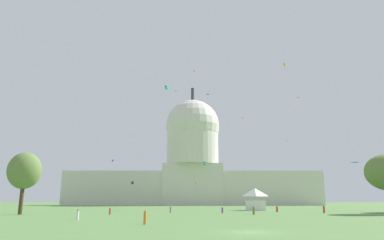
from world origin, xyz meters
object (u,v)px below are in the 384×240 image
kite_black_low (132,183)px  kite_turquoise_low (205,164)px  person_olive_lawn_far_right (254,211)px  tree_west_near (24,171)px  kite_orange_low (196,184)px  kite_lime_high (176,91)px  kite_pink_high (195,72)px  kite_magenta_high (243,119)px  event_tent (255,199)px  person_red_back_left (110,211)px  kite_violet_mid (113,161)px  kite_gold_high (285,65)px  kite_green_high (209,96)px  person_red_edge_east (324,210)px  person_white_mid_center (78,215)px  person_grey_near_tree_west (171,210)px  kite_white_mid (286,141)px  kite_red_mid (299,98)px  person_red_edge_west (277,209)px  person_orange_front_right (145,218)px  kite_cyan_mid (167,87)px  kite_blue_low (356,164)px  capitol_building (193,164)px  person_purple_front_center (222,210)px

kite_black_low → kite_turquoise_low: bearing=103.4°
person_olive_lawn_far_right → tree_west_near: bearing=141.3°
kite_orange_low → kite_lime_high: (-9.51, -9.75, 43.58)m
kite_pink_high → kite_lime_high: bearing=9.7°
kite_magenta_high → kite_pink_high: bearing=174.1°
person_olive_lawn_far_right → kite_turquoise_low: 41.82m
event_tent → person_red_back_left: 45.43m
kite_violet_mid → kite_gold_high: bearing=165.3°
kite_green_high → kite_magenta_high: kite_magenta_high is taller
person_red_edge_east → person_white_mid_center: bearing=158.0°
person_grey_near_tree_west → kite_white_mid: (43.06, 51.46, 25.16)m
person_olive_lawn_far_right → kite_gold_high: bearing=24.8°
kite_white_mid → kite_red_mid: (-3.71, -31.16, 8.79)m
person_white_mid_center → kite_gold_high: kite_gold_high is taller
kite_turquoise_low → person_red_edge_east: bearing=61.6°
person_red_edge_west → person_orange_front_right: bearing=-122.6°
person_red_edge_west → kite_cyan_mid: (-27.88, -5.84, 30.24)m
person_white_mid_center → kite_black_low: 115.37m
kite_blue_low → kite_black_low: bearing=-14.9°
tree_west_near → kite_blue_low: bearing=2.2°
kite_orange_low → person_red_edge_east: bearing=-161.3°
event_tent → kite_gold_high: bearing=42.5°
kite_orange_low → kite_black_low: 30.77m
person_red_edge_west → person_grey_near_tree_west: bearing=-171.7°
capitol_building → kite_violet_mid: bearing=-120.2°
kite_turquoise_low → kite_lime_high: bearing=-145.1°
person_purple_front_center → kite_pink_high: bearing=39.2°
kite_white_mid → kite_lime_high: bearing=85.6°
tree_west_near → kite_cyan_mid: kite_cyan_mid is taller
person_orange_front_right → kite_gold_high: size_ratio=0.41×
kite_orange_low → event_tent: bearing=-165.9°
kite_green_high → kite_turquoise_low: 22.18m
person_red_edge_east → kite_turquoise_low: size_ratio=0.53×
tree_west_near → kite_magenta_high: (62.37, 95.93, 34.05)m
kite_orange_low → kite_red_mid: 74.62m
person_grey_near_tree_west → kite_red_mid: 55.79m
kite_green_high → kite_turquoise_low: kite_green_high is taller
person_red_edge_west → kite_blue_low: size_ratio=0.97×
person_red_back_left → kite_pink_high: kite_pink_high is taller
kite_magenta_high → kite_lime_high: (-33.95, -12.43, 10.68)m
kite_pink_high → kite_red_mid: 39.96m
person_grey_near_tree_west → kite_blue_low: kite_blue_low is taller
kite_green_high → kite_magenta_high: (20.51, 62.99, 7.14)m
kite_pink_high → kite_blue_low: (35.62, -44.71, -39.01)m
kite_pink_high → kite_green_high: bearing=-167.6°
person_grey_near_tree_west → kite_white_mid: bearing=71.0°
kite_green_high → kite_white_mid: (32.24, 28.88, -10.12)m
person_white_mid_center → kite_blue_low: (54.80, 21.96, 10.06)m
kite_green_high → kite_pink_high: (-4.40, 14.58, 13.79)m
kite_white_mid → kite_lime_high: kite_lime_high is taller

